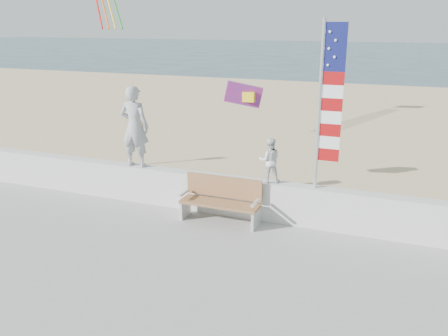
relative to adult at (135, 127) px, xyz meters
The scene contains 9 objects.
ground 3.63m from the adult, 42.21° to the right, with size 220.00×220.00×0.00m, color #2B4756.
sand 7.62m from the adult, 72.52° to the left, with size 90.00×40.00×0.08m, color #CDB488.
seawall 2.64m from the adult, ahead, with size 30.00×0.35×0.90m, color silver.
adult is the anchor object (origin of this frame).
child 3.44m from the adult, ahead, with size 0.49×0.38×1.00m, color silver.
bench 2.84m from the adult, 10.58° to the right, with size 1.80×0.57×1.00m.
flag 4.65m from the adult, ahead, with size 0.50×0.08×3.50m.
parafoil_kite 3.06m from the adult, 47.10° to the left, with size 1.06×0.64×0.71m.
sign 3.62m from the adult, 119.88° to the left, with size 0.32×0.07×1.46m.
Camera 1 is at (3.90, -7.71, 4.51)m, focal length 38.00 mm.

